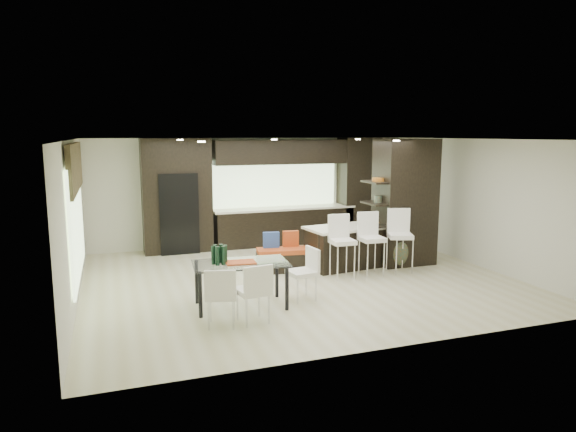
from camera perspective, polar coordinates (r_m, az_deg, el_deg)
name	(u,v)px	position (r m, az deg, el deg)	size (l,w,h in m)	color
ground	(298,278)	(10.12, 1.13, -6.95)	(8.00, 8.00, 0.00)	beige
back_wall	(251,191)	(13.14, -4.18, 2.76)	(8.00, 0.02, 2.70)	beige
left_wall	(73,222)	(9.25, -22.76, -0.63)	(0.02, 7.00, 2.70)	beige
right_wall	(471,201)	(11.83, 19.64, 1.54)	(0.02, 7.00, 2.70)	beige
ceiling	(299,139)	(9.73, 1.18, 8.52)	(8.00, 7.00, 0.02)	white
window_left	(76,220)	(9.44, -22.45, -0.43)	(0.04, 3.20, 1.90)	#B2D199
window_back	(273,183)	(13.25, -1.64, 3.70)	(3.40, 0.04, 1.20)	#B2D199
stone_accent	(75,167)	(9.34, -22.60, 5.03)	(0.08, 3.00, 0.80)	brown
ceiling_spots	(294,140)	(9.96, 0.67, 8.42)	(4.00, 3.00, 0.02)	white
back_cabinetry	(273,192)	(12.97, -1.66, 2.69)	(6.80, 0.68, 2.70)	black
refrigerator	(178,213)	(12.46, -12.16, 0.37)	(0.90, 0.68, 1.90)	black
partition_column	(405,202)	(11.34, 12.85, 1.54)	(1.20, 0.80, 2.70)	black
kitchen_island	(354,246)	(11.06, 7.35, -3.31)	(2.09, 0.90, 0.87)	black
stool_left	(342,253)	(10.10, 6.05, -4.10)	(0.44, 0.44, 1.00)	white
stool_mid	(372,250)	(10.38, 9.26, -3.77)	(0.45, 0.45, 1.02)	white
stool_right	(400,247)	(10.68, 12.31, -3.40)	(0.46, 0.46, 1.05)	white
bench	(287,260)	(10.61, -0.12, -4.87)	(1.23, 0.47, 0.47)	black
floor_vase	(398,238)	(11.08, 12.11, -2.35)	(0.47, 0.47, 1.27)	#4B543C
dining_table	(241,285)	(8.47, -5.26, -7.62)	(1.53, 0.86, 0.74)	white
chair_near	(253,295)	(7.77, -3.92, -8.74)	(0.46, 0.46, 0.85)	white
chair_far	(221,299)	(7.67, -7.42, -9.10)	(0.45, 0.45, 0.83)	white
chair_end	(302,276)	(8.76, 1.57, -6.72)	(0.45, 0.45, 0.82)	white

